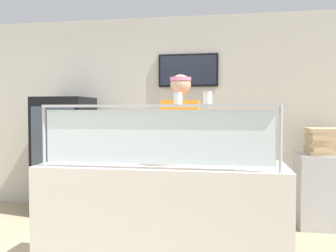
% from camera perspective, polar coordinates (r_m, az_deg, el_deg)
% --- Properties ---
extents(ground_plane, '(12.00, 12.00, 0.00)m').
position_cam_1_polar(ground_plane, '(3.90, 1.04, -18.51)').
color(ground_plane, tan).
rests_on(ground_plane, ground).
extents(shop_rear_unit, '(6.40, 0.13, 2.70)m').
position_cam_1_polar(shop_rear_unit, '(5.11, 3.57, 1.99)').
color(shop_rear_unit, beige).
rests_on(shop_rear_unit, ground).
extents(serving_counter, '(2.00, 0.73, 0.95)m').
position_cam_1_polar(serving_counter, '(3.15, -0.77, -14.48)').
color(serving_counter, silver).
rests_on(serving_counter, ground).
extents(sneeze_guard, '(1.83, 0.06, 0.49)m').
position_cam_1_polar(sneeze_guard, '(2.72, -1.95, -0.47)').
color(sneeze_guard, '#B2B5BC').
rests_on(sneeze_guard, serving_counter).
extents(pizza_tray, '(0.41, 0.41, 0.04)m').
position_cam_1_polar(pizza_tray, '(3.09, -0.93, -5.48)').
color(pizza_tray, '#9EA0A8').
rests_on(pizza_tray, serving_counter).
extents(pizza_server, '(0.11, 0.29, 0.01)m').
position_cam_1_polar(pizza_server, '(3.06, -0.36, -5.13)').
color(pizza_server, '#ADAFB7').
rests_on(pizza_server, pizza_tray).
extents(parmesan_shaker, '(0.06, 0.06, 0.09)m').
position_cam_1_polar(parmesan_shaker, '(2.69, 1.57, 4.23)').
color(parmesan_shaker, white).
rests_on(parmesan_shaker, sneeze_guard).
extents(pepper_flake_shaker, '(0.07, 0.07, 0.09)m').
position_cam_1_polar(pepper_flake_shaker, '(2.67, 6.22, 4.28)').
color(pepper_flake_shaker, white).
rests_on(pepper_flake_shaker, sneeze_guard).
extents(worker_figure, '(0.41, 0.50, 1.76)m').
position_cam_1_polar(worker_figure, '(3.73, 2.03, -3.53)').
color(worker_figure, '#23232D').
rests_on(worker_figure, ground).
extents(drink_fridge, '(0.69, 0.66, 1.58)m').
position_cam_1_polar(drink_fridge, '(5.18, -15.88, -4.40)').
color(drink_fridge, black).
rests_on(drink_fridge, ground).
extents(prep_shelf, '(0.70, 0.55, 0.87)m').
position_cam_1_polar(prep_shelf, '(4.83, 23.67, -9.24)').
color(prep_shelf, '#B7BABF').
rests_on(prep_shelf, ground).
extents(pizza_box_stack, '(0.48, 0.48, 0.31)m').
position_cam_1_polar(pizza_box_stack, '(4.74, 23.76, -2.21)').
color(pizza_box_stack, tan).
rests_on(pizza_box_stack, prep_shelf).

